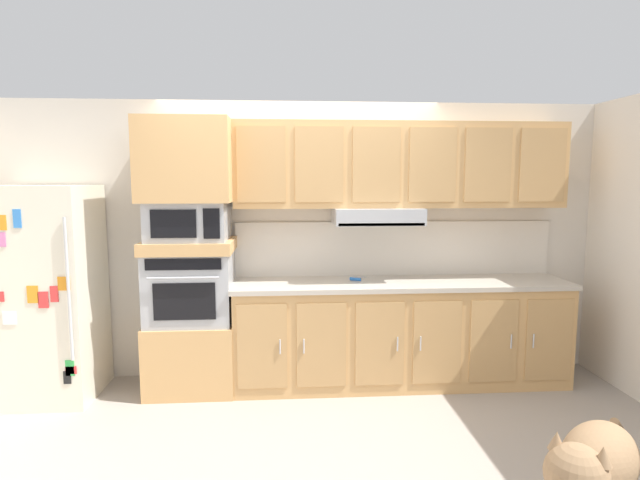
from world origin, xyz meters
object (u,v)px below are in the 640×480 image
(built_in_oven, at_px, (191,286))
(screwdriver, at_px, (356,279))
(refrigerator, at_px, (47,293))
(microwave, at_px, (189,221))
(dog, at_px, (594,467))

(built_in_oven, bearing_deg, screwdriver, 2.19)
(refrigerator, distance_m, built_in_oven, 1.16)
(refrigerator, distance_m, screwdriver, 2.58)
(microwave, xyz_separation_m, dog, (2.24, -2.15, -0.99))
(screwdriver, bearing_deg, dog, -69.83)
(built_in_oven, xyz_separation_m, screwdriver, (1.42, 0.05, 0.03))
(refrigerator, relative_size, built_in_oven, 2.51)
(built_in_oven, relative_size, dog, 0.88)
(screwdriver, height_order, dog, screwdriver)
(dog, bearing_deg, refrigerator, -74.58)
(refrigerator, height_order, built_in_oven, refrigerator)
(refrigerator, xyz_separation_m, screwdriver, (2.58, 0.12, 0.05))
(microwave, bearing_deg, screwdriver, 2.19)
(refrigerator, bearing_deg, microwave, 3.35)
(refrigerator, bearing_deg, screwdriver, 2.71)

